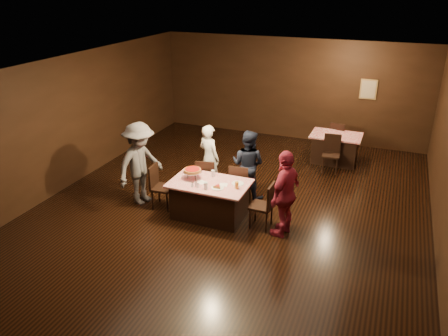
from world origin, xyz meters
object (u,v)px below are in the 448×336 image
(chair_far_right, at_px, (241,184))
(diner_white_jacket, at_px, (209,158))
(main_table, at_px, (210,199))
(pizza_stand, at_px, (192,170))
(glass_amber, at_px, (237,185))
(chair_far_left, at_px, (207,178))
(glass_front_left, at_px, (206,186))
(chair_end_right, at_px, (261,205))
(chair_end_left, at_px, (162,187))
(plate_empty, at_px, (238,184))
(chair_back_near, at_px, (331,154))
(diner_red_shirt, at_px, (285,194))
(glass_back, at_px, (213,173))
(diner_navy_hoodie, at_px, (248,165))
(back_table, at_px, (335,148))
(chair_back_far, at_px, (339,138))
(diner_grey_knit, at_px, (140,164))

(chair_far_right, distance_m, diner_white_jacket, 1.05)
(main_table, xyz_separation_m, diner_white_jacket, (-0.51, 1.16, 0.40))
(pizza_stand, relative_size, glass_amber, 2.71)
(chair_far_left, bearing_deg, glass_front_left, 100.33)
(main_table, height_order, chair_end_right, chair_end_right)
(chair_end_right, relative_size, glass_amber, 6.79)
(main_table, distance_m, diner_white_jacket, 1.33)
(chair_end_left, bearing_deg, main_table, -94.81)
(plate_empty, bearing_deg, chair_back_near, 65.74)
(diner_white_jacket, height_order, glass_front_left, diner_white_jacket)
(main_table, distance_m, chair_far_left, 0.85)
(chair_far_left, xyz_separation_m, diner_red_shirt, (1.98, -0.84, 0.38))
(chair_back_near, height_order, plate_empty, chair_back_near)
(chair_back_near, xyz_separation_m, glass_back, (-1.99, -2.92, 0.37))
(main_table, xyz_separation_m, glass_back, (-0.05, 0.30, 0.46))
(diner_navy_hoodie, bearing_deg, chair_end_right, 127.02)
(main_table, relative_size, diner_navy_hoodie, 1.02)
(back_table, height_order, chair_far_right, chair_far_right)
(chair_far_left, height_order, chair_back_far, same)
(glass_amber, bearing_deg, chair_far_right, 104.04)
(chair_back_near, bearing_deg, chair_far_left, -138.89)
(pizza_stand, xyz_separation_m, glass_amber, (1.00, -0.10, -0.11))
(diner_navy_hoodie, bearing_deg, chair_far_left, 30.72)
(back_table, distance_m, diner_white_jacket, 3.72)
(chair_end_left, relative_size, glass_front_left, 6.79)
(glass_front_left, bearing_deg, chair_back_near, 61.85)
(chair_far_right, height_order, plate_empty, chair_far_right)
(diner_grey_knit, xyz_separation_m, glass_back, (1.58, 0.27, -0.07))
(chair_far_left, relative_size, chair_far_right, 1.00)
(chair_back_far, relative_size, pizza_stand, 2.50)
(back_table, xyz_separation_m, pizza_stand, (-2.34, -3.87, 0.57))
(chair_back_near, distance_m, diner_navy_hoodie, 2.60)
(main_table, height_order, diner_white_jacket, diner_white_jacket)
(back_table, relative_size, chair_back_near, 1.37)
(diner_grey_knit, xyz_separation_m, pizza_stand, (1.23, 0.02, 0.04))
(chair_end_left, bearing_deg, diner_red_shirt, -96.77)
(diner_grey_knit, bearing_deg, chair_end_left, -78.84)
(plate_empty, distance_m, glass_back, 0.62)
(chair_end_right, relative_size, chair_back_far, 1.00)
(diner_grey_knit, relative_size, glass_front_left, 13.06)
(glass_back, bearing_deg, chair_back_far, 64.82)
(chair_far_left, distance_m, glass_front_left, 1.20)
(plate_empty, distance_m, glass_amber, 0.22)
(pizza_stand, bearing_deg, back_table, 58.92)
(back_table, bearing_deg, chair_back_near, -90.00)
(glass_amber, bearing_deg, chair_far_left, 141.34)
(chair_back_far, bearing_deg, glass_amber, 87.30)
(chair_end_right, height_order, glass_front_left, chair_end_right)
(main_table, height_order, diner_red_shirt, diner_red_shirt)
(diner_navy_hoodie, bearing_deg, diner_grey_knit, 34.28)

